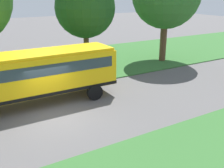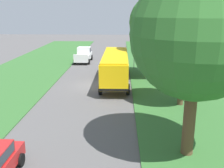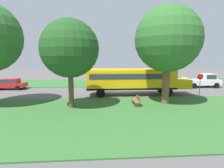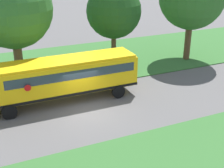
% 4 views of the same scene
% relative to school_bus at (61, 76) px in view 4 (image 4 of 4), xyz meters
% --- Properties ---
extents(ground_plane, '(120.00, 120.00, 0.00)m').
position_rel_school_bus_xyz_m(ground_plane, '(2.34, 1.06, -1.92)').
color(ground_plane, '#565454').
extents(grass_verge, '(12.00, 80.00, 0.08)m').
position_rel_school_bus_xyz_m(grass_verge, '(-7.66, 1.06, -1.88)').
color(grass_verge, '#33662D').
rests_on(grass_verge, ground).
extents(school_bus, '(2.85, 12.42, 3.16)m').
position_rel_school_bus_xyz_m(school_bus, '(0.00, 0.00, 0.00)').
color(school_bus, yellow).
rests_on(school_bus, ground).
extents(oak_tree_beside_bus, '(6.13, 6.13, 9.24)m').
position_rel_school_bus_xyz_m(oak_tree_beside_bus, '(-4.28, -2.51, 4.22)').
color(oak_tree_beside_bus, brown).
rests_on(oak_tree_beside_bus, ground).
extents(oak_tree_roadside_mid, '(4.97, 4.97, 7.71)m').
position_rel_school_bus_xyz_m(oak_tree_roadside_mid, '(-5.27, 6.47, 3.28)').
color(oak_tree_roadside_mid, brown).
rests_on(oak_tree_roadside_mid, ground).
extents(park_bench, '(1.60, 0.50, 0.92)m').
position_rel_school_bus_xyz_m(park_bench, '(-5.00, 0.62, -1.45)').
color(park_bench, brown).
rests_on(park_bench, ground).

